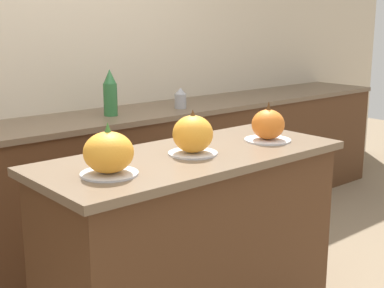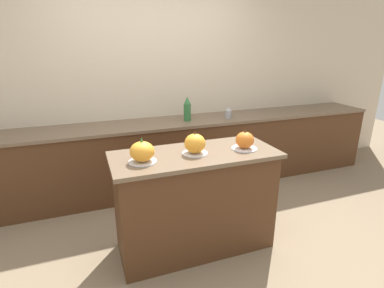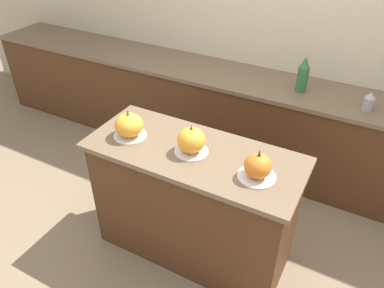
% 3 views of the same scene
% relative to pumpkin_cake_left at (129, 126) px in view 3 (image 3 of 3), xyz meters
% --- Properties ---
extents(ground_plane, '(12.00, 12.00, 0.00)m').
position_rel_pumpkin_cake_left_xyz_m(ground_plane, '(0.45, 0.05, -1.00)').
color(ground_plane, '#847056').
extents(wall_back, '(8.00, 0.06, 2.50)m').
position_rel_pumpkin_cake_left_xyz_m(wall_back, '(0.45, 1.62, 0.25)').
color(wall_back, beige).
rests_on(wall_back, ground_plane).
extents(kitchen_island, '(1.40, 0.59, 0.92)m').
position_rel_pumpkin_cake_left_xyz_m(kitchen_island, '(0.45, 0.05, -0.54)').
color(kitchen_island, '#4C2D19').
rests_on(kitchen_island, ground_plane).
extents(back_counter, '(6.00, 0.60, 0.88)m').
position_rel_pumpkin_cake_left_xyz_m(back_counter, '(0.45, 1.29, -0.55)').
color(back_counter, '#4C2D19').
rests_on(back_counter, ground_plane).
extents(pumpkin_cake_left, '(0.22, 0.22, 0.20)m').
position_rel_pumpkin_cake_left_xyz_m(pumpkin_cake_left, '(0.00, 0.00, 0.00)').
color(pumpkin_cake_left, silver).
rests_on(pumpkin_cake_left, kitchen_island).
extents(pumpkin_cake_center, '(0.21, 0.21, 0.20)m').
position_rel_pumpkin_cake_left_xyz_m(pumpkin_cake_center, '(0.44, 0.03, 0.00)').
color(pumpkin_cake_center, silver).
rests_on(pumpkin_cake_center, kitchen_island).
extents(pumpkin_cake_right, '(0.22, 0.22, 0.19)m').
position_rel_pumpkin_cake_left_xyz_m(pumpkin_cake_right, '(0.89, -0.00, -0.01)').
color(pumpkin_cake_right, silver).
rests_on(pumpkin_cake_right, kitchen_island).
extents(bottle_tall, '(0.09, 0.09, 0.30)m').
position_rel_pumpkin_cake_left_xyz_m(bottle_tall, '(0.81, 1.26, 0.03)').
color(bottle_tall, '#2D6B38').
rests_on(bottle_tall, back_counter).
extents(bottle_short, '(0.08, 0.08, 0.14)m').
position_rel_pumpkin_cake_left_xyz_m(bottle_short, '(1.34, 1.19, -0.05)').
color(bottle_short, '#99999E').
rests_on(bottle_short, back_counter).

